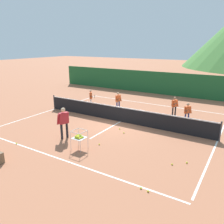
% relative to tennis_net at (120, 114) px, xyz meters
% --- Properties ---
extents(ground_plane, '(120.00, 120.00, 0.00)m').
position_rel_tennis_net_xyz_m(ground_plane, '(0.00, 0.00, -0.50)').
color(ground_plane, '#A86647').
extents(line_baseline_near, '(11.35, 0.08, 0.01)m').
position_rel_tennis_net_xyz_m(line_baseline_near, '(0.00, -5.60, -0.50)').
color(line_baseline_near, white).
rests_on(line_baseline_near, ground).
extents(line_baseline_far, '(11.35, 0.08, 0.01)m').
position_rel_tennis_net_xyz_m(line_baseline_far, '(0.00, 5.18, -0.50)').
color(line_baseline_far, white).
rests_on(line_baseline_far, ground).
extents(line_sideline_west, '(0.08, 10.77, 0.01)m').
position_rel_tennis_net_xyz_m(line_sideline_west, '(-5.68, 0.00, -0.50)').
color(line_sideline_west, white).
rests_on(line_sideline_west, ground).
extents(line_sideline_east, '(0.08, 10.77, 0.01)m').
position_rel_tennis_net_xyz_m(line_sideline_east, '(5.68, 0.00, -0.50)').
color(line_sideline_east, white).
rests_on(line_sideline_east, ground).
extents(line_service_center, '(0.08, 6.38, 0.01)m').
position_rel_tennis_net_xyz_m(line_service_center, '(0.00, 0.00, -0.50)').
color(line_service_center, white).
rests_on(line_service_center, ground).
extents(tennis_net, '(11.56, 0.08, 1.05)m').
position_rel_tennis_net_xyz_m(tennis_net, '(0.00, 0.00, 0.00)').
color(tennis_net, '#333338').
rests_on(tennis_net, ground).
extents(instructor, '(0.44, 0.82, 1.65)m').
position_rel_tennis_net_xyz_m(instructor, '(-1.17, -3.80, 0.49)').
color(instructor, black).
rests_on(instructor, ground).
extents(student_0, '(0.66, 0.53, 1.33)m').
position_rel_tennis_net_xyz_m(student_0, '(-3.76, 1.96, 0.30)').
color(student_0, silver).
rests_on(student_0, ground).
extents(student_1, '(0.42, 0.69, 1.35)m').
position_rel_tennis_net_xyz_m(student_1, '(-1.45, 2.19, 0.31)').
color(student_1, navy).
rests_on(student_1, ground).
extents(student_2, '(0.42, 0.72, 1.33)m').
position_rel_tennis_net_xyz_m(student_2, '(2.51, 2.95, 0.30)').
color(student_2, black).
rests_on(student_2, ground).
extents(student_3, '(0.44, 0.69, 1.26)m').
position_rel_tennis_net_xyz_m(student_3, '(3.60, 1.99, 0.26)').
color(student_3, navy).
rests_on(student_3, ground).
extents(ball_cart, '(0.58, 0.58, 0.90)m').
position_rel_tennis_net_xyz_m(ball_cart, '(0.29, -4.38, 0.10)').
color(ball_cart, '#B7B7BC').
rests_on(ball_cart, ground).
extents(tennis_ball_0, '(0.07, 0.07, 0.07)m').
position_rel_tennis_net_xyz_m(tennis_ball_0, '(4.05, -5.69, -0.47)').
color(tennis_ball_0, yellow).
rests_on(tennis_ball_0, ground).
extents(tennis_ball_1, '(0.07, 0.07, 0.07)m').
position_rel_tennis_net_xyz_m(tennis_ball_1, '(-2.67, -5.60, -0.47)').
color(tennis_ball_1, yellow).
rests_on(tennis_ball_1, ground).
extents(tennis_ball_2, '(0.07, 0.07, 0.07)m').
position_rel_tennis_net_xyz_m(tennis_ball_2, '(4.93, -3.12, -0.47)').
color(tennis_ball_2, yellow).
rests_on(tennis_ball_2, ground).
extents(tennis_ball_3, '(0.07, 0.07, 0.07)m').
position_rel_tennis_net_xyz_m(tennis_ball_3, '(0.84, -3.54, -0.47)').
color(tennis_ball_3, yellow).
rests_on(tennis_ball_3, ground).
extents(tennis_ball_4, '(0.07, 0.07, 0.07)m').
position_rel_tennis_net_xyz_m(tennis_ball_4, '(0.64, -1.20, -0.47)').
color(tennis_ball_4, yellow).
rests_on(tennis_ball_4, ground).
extents(tennis_ball_5, '(0.07, 0.07, 0.07)m').
position_rel_tennis_net_xyz_m(tennis_ball_5, '(-3.85, -1.48, -0.47)').
color(tennis_ball_5, yellow).
rests_on(tennis_ball_5, ground).
extents(tennis_ball_6, '(0.07, 0.07, 0.07)m').
position_rel_tennis_net_xyz_m(tennis_ball_6, '(4.46, -3.57, -0.47)').
color(tennis_ball_6, yellow).
rests_on(tennis_ball_6, ground).
extents(tennis_ball_7, '(0.07, 0.07, 0.07)m').
position_rel_tennis_net_xyz_m(tennis_ball_7, '(4.33, -5.72, -0.47)').
color(tennis_ball_7, yellow).
rests_on(tennis_ball_7, ground).
extents(tennis_ball_8, '(0.07, 0.07, 0.07)m').
position_rel_tennis_net_xyz_m(tennis_ball_8, '(1.14, -1.60, -0.47)').
color(tennis_ball_8, yellow).
rests_on(tennis_ball_8, ground).
extents(windscreen_fence, '(24.97, 0.08, 2.16)m').
position_rel_tennis_net_xyz_m(windscreen_fence, '(0.00, 9.23, 0.58)').
color(windscreen_fence, '#1E5B2D').
rests_on(windscreen_fence, ground).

